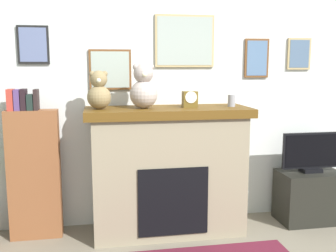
# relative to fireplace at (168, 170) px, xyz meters

# --- Properties ---
(back_wall) EXTENTS (5.20, 0.15, 2.60)m
(back_wall) POSITION_rel_fireplace_xyz_m (-0.01, 0.34, 0.69)
(back_wall) COLOR silver
(back_wall) RESTS_ON ground_plane
(fireplace) EXTENTS (1.54, 0.62, 1.21)m
(fireplace) POSITION_rel_fireplace_xyz_m (0.00, 0.00, 0.00)
(fireplace) COLOR gray
(fireplace) RESTS_ON ground_plane
(bookshelf) EXTENTS (0.47, 0.16, 1.40)m
(bookshelf) POSITION_rel_fireplace_xyz_m (-1.25, 0.08, 0.03)
(bookshelf) COLOR brown
(bookshelf) RESTS_ON ground_plane
(tv_stand) EXTENTS (0.63, 0.40, 0.53)m
(tv_stand) POSITION_rel_fireplace_xyz_m (1.48, -0.02, -0.35)
(tv_stand) COLOR black
(tv_stand) RESTS_ON ground_plane
(television) EXTENTS (0.63, 0.14, 0.41)m
(television) POSITION_rel_fireplace_xyz_m (1.48, -0.02, 0.11)
(television) COLOR black
(television) RESTS_ON tv_stand
(candle_jar) EXTENTS (0.07, 0.07, 0.11)m
(candle_jar) POSITION_rel_fireplace_xyz_m (0.62, -0.02, 0.66)
(candle_jar) COLOR gray
(candle_jar) RESTS_ON fireplace
(mantel_clock) EXTENTS (0.14, 0.10, 0.15)m
(mantel_clock) POSITION_rel_fireplace_xyz_m (0.21, -0.02, 0.68)
(mantel_clock) COLOR brown
(mantel_clock) RESTS_ON fireplace
(teddy_bear_cream) EXTENTS (0.21, 0.21, 0.35)m
(teddy_bear_cream) POSITION_rel_fireplace_xyz_m (-0.63, -0.02, 0.76)
(teddy_bear_cream) COLOR olive
(teddy_bear_cream) RESTS_ON fireplace
(teddy_bear_brown) EXTENTS (0.26, 0.26, 0.41)m
(teddy_bear_brown) POSITION_rel_fireplace_xyz_m (-0.23, -0.02, 0.79)
(teddy_bear_brown) COLOR #A79891
(teddy_bear_brown) RESTS_ON fireplace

